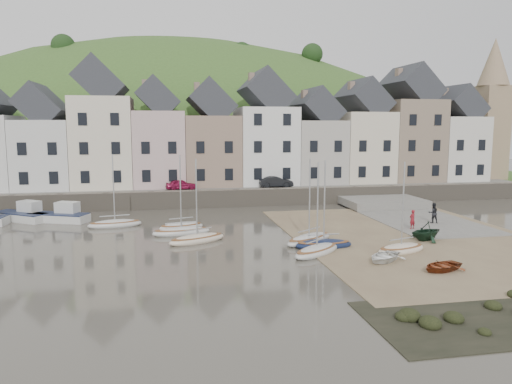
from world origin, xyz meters
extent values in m
plane|color=#423E34|center=(0.00, 0.00, 0.00)|extent=(160.00, 160.00, 0.00)
cube|color=#3B5C25|center=(0.00, 32.00, 0.75)|extent=(90.00, 30.00, 1.50)
cube|color=slate|center=(0.00, 20.50, 1.55)|extent=(70.00, 7.00, 0.10)
cube|color=slate|center=(0.00, 17.00, 0.90)|extent=(70.00, 1.20, 1.80)
cube|color=brown|center=(11.00, 0.00, 0.03)|extent=(18.00, 26.00, 0.06)
cube|color=slate|center=(15.00, 8.00, 0.06)|extent=(8.00, 18.00, 0.12)
ellipsoid|color=#3B5C25|center=(-5.00, 60.00, -18.00)|extent=(134.40, 84.00, 84.00)
cylinder|color=#382619|center=(-22.00, 48.00, 18.00)|extent=(0.50, 0.50, 3.00)
sphere|color=#213D19|center=(-22.00, 48.00, 20.50)|extent=(3.60, 3.60, 3.60)
cylinder|color=#382619|center=(-8.00, 52.00, 18.00)|extent=(0.50, 0.50, 3.00)
sphere|color=#213D19|center=(-8.00, 52.00, 20.50)|extent=(3.60, 3.60, 3.60)
cylinder|color=#382619|center=(6.00, 50.00, 18.00)|extent=(0.50, 0.50, 3.00)
sphere|color=#213D19|center=(6.00, 50.00, 20.50)|extent=(3.60, 3.60, 3.60)
cylinder|color=#382619|center=(18.00, 49.00, 18.00)|extent=(0.50, 0.50, 3.00)
sphere|color=#213D19|center=(18.00, 49.00, 20.50)|extent=(3.60, 3.60, 3.60)
cube|color=silver|center=(-20.05, 24.00, 5.25)|extent=(5.80, 8.00, 7.50)
cube|color=gray|center=(-21.50, 24.00, 11.92)|extent=(0.60, 0.90, 1.40)
cube|color=beige|center=(-13.90, 24.00, 6.50)|extent=(6.40, 8.00, 10.00)
cube|color=gray|center=(-15.50, 24.00, 14.73)|extent=(0.60, 0.90, 1.40)
cube|color=#C3A4A2|center=(-7.85, 24.00, 5.75)|extent=(5.60, 8.00, 8.50)
cube|color=gray|center=(-9.25, 24.00, 12.82)|extent=(0.60, 0.90, 1.40)
cube|color=gray|center=(-1.90, 24.00, 5.50)|extent=(6.20, 8.00, 8.00)
cube|color=gray|center=(-3.45, 24.00, 12.62)|extent=(0.60, 0.90, 1.40)
cube|color=silver|center=(4.55, 24.00, 6.00)|extent=(6.60, 8.00, 9.00)
cube|color=gray|center=(2.90, 24.00, 13.83)|extent=(0.60, 0.90, 1.40)
cube|color=#ABA69D|center=(10.80, 24.00, 5.25)|extent=(5.80, 8.00, 7.50)
cube|color=gray|center=(9.35, 24.00, 11.92)|extent=(0.60, 0.90, 1.40)
cube|color=beige|center=(16.75, 24.00, 5.75)|extent=(6.00, 8.00, 8.50)
cube|color=gray|center=(15.25, 24.00, 13.02)|extent=(0.60, 0.90, 1.40)
cube|color=gray|center=(23.00, 24.00, 6.50)|extent=(6.40, 8.00, 10.00)
cube|color=gray|center=(21.40, 24.00, 14.73)|extent=(0.60, 0.90, 1.40)
cube|color=silver|center=(29.15, 24.00, 5.50)|extent=(5.80, 8.00, 8.00)
cube|color=gray|center=(27.70, 24.00, 12.42)|extent=(0.60, 0.90, 1.40)
cube|color=#997F60|center=(34.55, 24.00, 7.50)|extent=(3.50, 3.50, 12.00)
cone|color=#997F60|center=(34.55, 24.00, 16.50)|extent=(4.00, 4.00, 6.00)
ellipsoid|color=silver|center=(-11.58, 8.58, 0.20)|extent=(4.63, 2.31, 0.84)
ellipsoid|color=brown|center=(-11.58, 8.58, 0.42)|extent=(4.26, 2.10, 0.20)
cylinder|color=#B2B5B7|center=(-11.58, 8.58, 3.30)|extent=(0.10, 0.10, 5.60)
cylinder|color=#B2B5B7|center=(-11.58, 8.58, 0.95)|extent=(2.41, 0.54, 0.08)
ellipsoid|color=silver|center=(-6.15, 6.39, 0.20)|extent=(4.00, 2.50, 0.84)
ellipsoid|color=brown|center=(-6.15, 6.39, 0.42)|extent=(3.67, 2.28, 0.20)
cylinder|color=#B2B5B7|center=(-6.15, 6.39, 3.30)|extent=(0.10, 0.10, 5.60)
cylinder|color=#B2B5B7|center=(-6.15, 6.39, 0.95)|extent=(1.99, 0.66, 0.08)
ellipsoid|color=beige|center=(-5.19, 1.74, 0.20)|extent=(4.72, 3.32, 0.84)
ellipsoid|color=brown|center=(-5.19, 1.74, 0.42)|extent=(4.33, 3.03, 0.20)
cylinder|color=#B2B5B7|center=(-5.19, 1.74, 3.30)|extent=(0.10, 0.10, 5.60)
cylinder|color=#B2B5B7|center=(-5.19, 1.74, 0.95)|extent=(2.27, 1.15, 0.08)
ellipsoid|color=silver|center=(-6.22, 4.53, 0.20)|extent=(4.72, 2.17, 0.84)
ellipsoid|color=brown|center=(-6.22, 4.53, 0.42)|extent=(4.34, 1.97, 0.20)
cylinder|color=#B2B5B7|center=(-6.22, 4.53, 3.30)|extent=(0.10, 0.10, 5.60)
cylinder|color=#B2B5B7|center=(-6.22, 4.53, 0.95)|extent=(2.48, 0.45, 0.08)
ellipsoid|color=silver|center=(2.82, 0.19, 0.20)|extent=(4.71, 4.03, 0.84)
ellipsoid|color=brown|center=(2.82, 0.19, 0.42)|extent=(4.32, 3.69, 0.20)
cylinder|color=#B2B5B7|center=(2.82, 0.19, 3.30)|extent=(0.10, 0.10, 5.60)
cylinder|color=#B2B5B7|center=(2.82, 0.19, 0.95)|extent=(2.15, 1.62, 0.08)
ellipsoid|color=#131E3E|center=(3.35, -1.55, 0.20)|extent=(4.08, 1.60, 0.84)
ellipsoid|color=brown|center=(3.35, -1.55, 0.42)|extent=(3.75, 1.45, 0.20)
cylinder|color=#B2B5B7|center=(3.35, -1.55, 3.30)|extent=(0.10, 0.10, 5.60)
cylinder|color=#B2B5B7|center=(3.35, -1.55, 0.95)|extent=(2.22, 0.14, 0.08)
ellipsoid|color=silver|center=(2.35, -3.12, 0.20)|extent=(4.45, 3.96, 0.84)
ellipsoid|color=brown|center=(2.35, -3.12, 0.42)|extent=(4.08, 3.62, 0.20)
cylinder|color=#B2B5B7|center=(2.35, -3.12, 3.30)|extent=(0.10, 0.10, 5.60)
cylinder|color=#B2B5B7|center=(2.35, -3.12, 0.95)|extent=(1.99, 1.59, 0.08)
ellipsoid|color=beige|center=(8.02, -3.79, 0.20)|extent=(4.14, 2.61, 0.84)
ellipsoid|color=brown|center=(8.02, -3.79, 0.42)|extent=(3.80, 2.38, 0.20)
cylinder|color=#B2B5B7|center=(8.02, -3.79, 3.30)|extent=(0.10, 0.10, 5.60)
cylinder|color=#B2B5B7|center=(8.02, -3.79, 0.95)|extent=(2.05, 0.73, 0.08)
cube|color=silver|center=(-16.71, 11.79, 0.35)|extent=(5.63, 3.68, 0.70)
cube|color=#131E3E|center=(-16.71, 11.79, 0.72)|extent=(5.55, 3.69, 0.08)
cube|color=silver|center=(-15.97, 12.11, 1.20)|extent=(2.21, 1.85, 1.00)
cube|color=silver|center=(-20.11, 12.88, 0.35)|extent=(5.42, 4.53, 0.70)
cube|color=#131E3E|center=(-20.11, 12.88, 0.72)|extent=(5.36, 4.51, 0.08)
cube|color=silver|center=(-19.44, 13.35, 1.20)|extent=(2.25, 2.08, 1.00)
imported|color=white|center=(5.86, -5.69, 0.36)|extent=(3.51, 3.35, 0.59)
imported|color=black|center=(11.36, -1.07, 0.77)|extent=(3.17, 2.90, 1.41)
imported|color=brown|center=(8.28, -8.19, 0.34)|extent=(3.19, 2.71, 0.56)
imported|color=maroon|center=(12.29, 2.64, 0.90)|extent=(0.66, 0.54, 1.55)
imported|color=black|center=(15.24, 4.51, 0.99)|extent=(0.91, 0.75, 1.74)
imported|color=maroon|center=(-5.63, 19.50, 2.15)|extent=(3.36, 1.62, 1.11)
imported|color=black|center=(4.86, 19.50, 2.22)|extent=(3.79, 1.39, 1.24)
ellipsoid|color=black|center=(7.36, -14.01, 0.15)|extent=(0.77, 0.85, 0.50)
ellipsoid|color=black|center=(5.17, -16.45, 0.11)|extent=(0.54, 0.60, 0.35)
ellipsoid|color=black|center=(4.70, -15.00, 0.17)|extent=(0.86, 0.95, 0.56)
ellipsoid|color=black|center=(2.93, -14.43, 0.19)|extent=(0.95, 1.05, 0.62)
ellipsoid|color=black|center=(3.38, -15.36, 0.19)|extent=(0.94, 1.03, 0.61)
ellipsoid|color=black|center=(2.65, -14.43, 0.15)|extent=(0.74, 0.81, 0.48)
camera|label=1|loc=(-7.55, -33.30, 8.45)|focal=34.36mm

